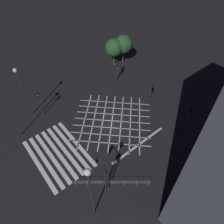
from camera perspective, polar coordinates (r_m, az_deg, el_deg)
name	(u,v)px	position (r m, az deg, el deg)	size (l,w,h in m)	color
ground_plane	(112,121)	(29.94, 0.00, -2.53)	(200.00, 200.00, 0.00)	black
road_markings	(85,139)	(27.98, -7.82, -7.71)	(13.95, 18.96, 0.01)	silver
traffic_light_ne_cross	(189,114)	(28.29, 21.08, -0.60)	(0.36, 0.39, 4.51)	#2D2D30
traffic_light_se_main	(102,168)	(21.57, -2.92, -15.68)	(2.10, 0.36, 4.50)	#2D2D30
traffic_light_median_north	(151,89)	(32.33, 11.09, 6.33)	(0.36, 0.39, 3.25)	#2D2D30
traffic_light_nw_cross	(116,66)	(36.10, 1.27, 13.10)	(0.36, 0.39, 4.26)	#2D2D30
traffic_light_sw_main	(39,99)	(30.46, -20.23, 3.39)	(0.39, 0.36, 4.48)	#2D2D30
traffic_light_nw_main	(117,69)	(35.80, 1.42, 12.14)	(0.39, 0.36, 3.76)	#2D2D30
traffic_light_se_cross	(106,175)	(21.33, -1.79, -17.49)	(0.36, 0.39, 4.42)	#2D2D30
street_lamp_east	(20,82)	(29.65, -24.85, 7.76)	(0.57, 0.57, 8.18)	#2D2D30
street_lamp_west	(3,97)	(26.46, -28.78, 3.76)	(0.61, 0.61, 9.16)	#2D2D30
street_lamp_far	(90,184)	(17.25, -6.44, -19.67)	(0.59, 0.59, 8.72)	#2D2D30
street_tree_near	(123,44)	(41.29, 3.30, 18.73)	(3.58, 3.58, 5.69)	brown
street_tree_far	(114,48)	(40.56, 0.56, 17.88)	(3.47, 3.47, 5.37)	brown
pedestrian_railing	(112,182)	(23.71, 0.00, -19.48)	(5.35, 6.50, 1.05)	#9EA0A5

